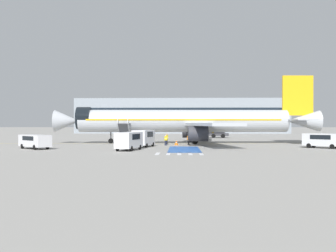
# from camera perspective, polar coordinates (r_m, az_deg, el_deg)

# --- Properties ---
(ground_plane) EXTENTS (600.00, 600.00, 0.00)m
(ground_plane) POSITION_cam_1_polar(r_m,az_deg,el_deg) (66.65, 2.80, -2.51)
(ground_plane) COLOR gray
(apron_leadline_yellow) EXTENTS (78.77, 4.21, 0.01)m
(apron_leadline_yellow) POSITION_cam_1_polar(r_m,az_deg,el_deg) (66.21, 2.24, -2.52)
(apron_leadline_yellow) COLOR gold
(apron_leadline_yellow) RESTS_ON ground_plane
(apron_stand_patch_blue) EXTENTS (4.00, 12.39, 0.01)m
(apron_stand_patch_blue) POSITION_cam_1_polar(r_m,az_deg,el_deg) (50.73, 2.36, -3.40)
(apron_stand_patch_blue) COLOR #2856A8
(apron_stand_patch_blue) RESTS_ON ground_plane
(apron_walkway_bar_0) EXTENTS (0.44, 3.60, 0.01)m
(apron_walkway_bar_0) POSITION_cam_1_polar(r_m,az_deg,el_deg) (43.27, -1.53, -4.04)
(apron_walkway_bar_0) COLOR silver
(apron_walkway_bar_0) RESTS_ON ground_plane
(apron_walkway_bar_1) EXTENTS (0.44, 3.60, 0.01)m
(apron_walkway_bar_1) POSITION_cam_1_polar(r_m,az_deg,el_deg) (43.22, 0.06, -4.05)
(apron_walkway_bar_1) COLOR silver
(apron_walkway_bar_1) RESTS_ON ground_plane
(apron_walkway_bar_2) EXTENTS (0.44, 3.60, 0.01)m
(apron_walkway_bar_2) POSITION_cam_1_polar(r_m,az_deg,el_deg) (43.20, 1.65, -4.05)
(apron_walkway_bar_2) COLOR silver
(apron_walkway_bar_2) RESTS_ON ground_plane
(apron_walkway_bar_3) EXTENTS (0.44, 3.60, 0.01)m
(apron_walkway_bar_3) POSITION_cam_1_polar(r_m,az_deg,el_deg) (43.21, 3.25, -4.05)
(apron_walkway_bar_3) COLOR silver
(apron_walkway_bar_3) RESTS_ON ground_plane
(apron_walkway_bar_4) EXTENTS (0.44, 3.60, 0.01)m
(apron_walkway_bar_4) POSITION_cam_1_polar(r_m,az_deg,el_deg) (43.25, 4.84, -4.04)
(apron_walkway_bar_4) COLOR silver
(apron_walkway_bar_4) RESTS_ON ground_plane
(airliner) EXTENTS (44.68, 36.16, 11.45)m
(airliner) POSITION_cam_1_polar(r_m,az_deg,el_deg) (66.17, 2.86, 0.71)
(airliner) COLOR #B7BCC4
(airliner) RESTS_ON ground_plane
(boarding_stairs_forward) EXTENTS (2.44, 5.32, 4.23)m
(boarding_stairs_forward) POSITION_cam_1_polar(r_m,az_deg,el_deg) (61.92, -6.42, -1.78)
(boarding_stairs_forward) COLOR #ADB2BA
(boarding_stairs_forward) RESTS_ON ground_plane
(fuel_tanker) EXTENTS (8.82, 3.10, 3.60)m
(fuel_tanker) POSITION_cam_1_polar(r_m,az_deg,el_deg) (92.27, 6.18, -0.58)
(fuel_tanker) COLOR #38383D
(fuel_tanker) RESTS_ON ground_plane
(service_van_0) EXTENTS (3.05, 4.64, 2.39)m
(service_van_0) POSITION_cam_1_polar(r_m,az_deg,el_deg) (55.68, -3.58, -1.61)
(service_van_0) COLOR silver
(service_van_0) RESTS_ON ground_plane
(service_van_1) EXTENTS (3.06, 5.22, 2.24)m
(service_van_1) POSITION_cam_1_polar(r_m,az_deg,el_deg) (48.88, -5.70, -1.97)
(service_van_1) COLOR silver
(service_van_1) RESTS_ON ground_plane
(service_van_2) EXTENTS (5.12, 4.66, 1.98)m
(service_van_2) POSITION_cam_1_polar(r_m,az_deg,el_deg) (56.99, 21.54, -1.81)
(service_van_2) COLOR silver
(service_van_2) RESTS_ON ground_plane
(service_van_3) EXTENTS (5.31, 5.05, 1.85)m
(service_van_3) POSITION_cam_1_polar(r_m,az_deg,el_deg) (54.21, -18.77, -1.98)
(service_van_3) COLOR silver
(service_van_3) RESTS_ON ground_plane
(ground_crew_0) EXTENTS (0.47, 0.46, 1.59)m
(ground_crew_0) POSITION_cam_1_polar(r_m,az_deg,el_deg) (61.54, 2.99, -1.90)
(ground_crew_0) COLOR black
(ground_crew_0) RESTS_ON ground_plane
(ground_crew_1) EXTENTS (0.47, 0.32, 1.60)m
(ground_crew_1) POSITION_cam_1_polar(r_m,az_deg,el_deg) (59.61, -0.33, -1.96)
(ground_crew_1) COLOR #191E38
(ground_crew_1) RESTS_ON ground_plane
(ground_crew_2) EXTENTS (0.46, 0.48, 1.72)m
(ground_crew_2) POSITION_cam_1_polar(r_m,az_deg,el_deg) (62.89, -0.17, -1.77)
(ground_crew_2) COLOR black
(ground_crew_2) RESTS_ON ground_plane
(traffic_cone_0) EXTENTS (0.63, 0.63, 0.70)m
(traffic_cone_0) POSITION_cam_1_polar(r_m,az_deg,el_deg) (60.89, 1.22, -2.45)
(traffic_cone_0) COLOR orange
(traffic_cone_0) RESTS_ON ground_plane
(terminal_building) EXTENTS (72.95, 12.10, 11.95)m
(terminal_building) POSITION_cam_1_polar(r_m,az_deg,el_deg) (137.63, 1.99, 1.45)
(terminal_building) COLOR #89939E
(terminal_building) RESTS_ON ground_plane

